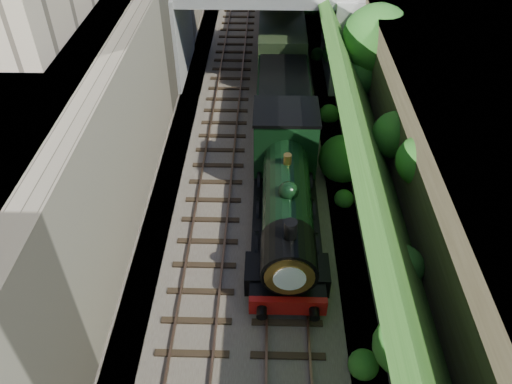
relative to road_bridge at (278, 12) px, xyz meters
name	(u,v)px	position (x,y,z in m)	size (l,w,h in m)	color
trackbed	(261,103)	(-0.94, -4.00, -3.98)	(10.00, 90.00, 0.20)	#473F38
retaining_wall	(161,48)	(-6.44, -4.00, -0.58)	(1.00, 90.00, 7.00)	#756B56
street_plateau_left	(98,47)	(-9.94, -4.00, -0.58)	(6.00, 90.00, 7.00)	#262628
street_plateau_right	(435,57)	(8.56, -4.00, -0.95)	(8.00, 90.00, 6.25)	#262628
embankment_slope	(355,76)	(4.07, -5.65, -1.30)	(4.69, 90.00, 6.49)	#1E4714
track_left	(227,101)	(-2.94, -4.00, -3.83)	(2.50, 90.00, 0.20)	black
track_right	(281,102)	(0.26, -4.00, -3.83)	(2.50, 90.00, 0.20)	black
road_bridge	(278,12)	(0.00, 0.00, 0.00)	(16.00, 6.40, 7.25)	gray
tree	(378,42)	(4.97, -5.58, 0.57)	(3.60, 3.80, 6.60)	black
locomotive	(286,193)	(0.26, -14.27, -2.18)	(3.10, 10.22, 3.83)	black
tender	(283,107)	(0.26, -6.91, -2.46)	(2.70, 6.00, 3.05)	black
coach_front	(280,11)	(0.26, 5.69, -2.03)	(2.90, 18.00, 3.70)	black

